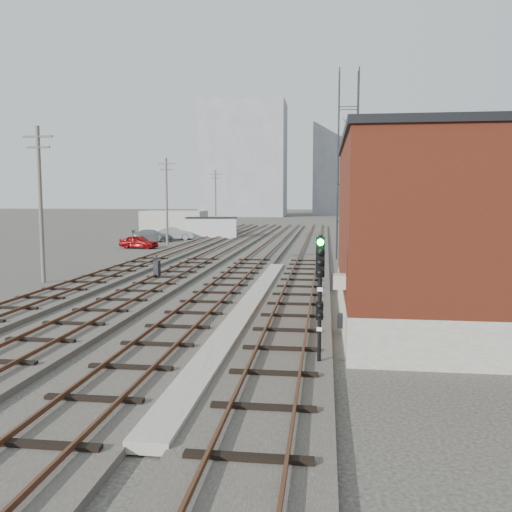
% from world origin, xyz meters
% --- Properties ---
extents(ground, '(320.00, 320.00, 0.00)m').
position_xyz_m(ground, '(0.00, 60.00, 0.00)').
color(ground, '#282621').
rests_on(ground, ground).
extents(track_right, '(3.20, 90.00, 0.39)m').
position_xyz_m(track_right, '(2.50, 39.00, 0.11)').
color(track_right, '#332D28').
rests_on(track_right, ground).
extents(track_mid_right, '(3.20, 90.00, 0.39)m').
position_xyz_m(track_mid_right, '(-1.50, 39.00, 0.11)').
color(track_mid_right, '#332D28').
rests_on(track_mid_right, ground).
extents(track_mid_left, '(3.20, 90.00, 0.39)m').
position_xyz_m(track_mid_left, '(-5.50, 39.00, 0.11)').
color(track_mid_left, '#332D28').
rests_on(track_mid_left, ground).
extents(track_left, '(3.20, 90.00, 0.39)m').
position_xyz_m(track_left, '(-9.50, 39.00, 0.11)').
color(track_left, '#332D28').
rests_on(track_left, ground).
extents(platform_curb, '(0.90, 28.00, 0.26)m').
position_xyz_m(platform_curb, '(0.50, 14.00, 0.13)').
color(platform_curb, gray).
rests_on(platform_curb, ground).
extents(brick_building, '(6.54, 12.20, 7.22)m').
position_xyz_m(brick_building, '(7.50, 12.00, 3.63)').
color(brick_building, gray).
rests_on(brick_building, ground).
extents(lattice_tower, '(1.60, 1.60, 15.00)m').
position_xyz_m(lattice_tower, '(5.50, 35.00, 7.50)').
color(lattice_tower, black).
rests_on(lattice_tower, ground).
extents(utility_pole_left_a, '(1.80, 0.24, 9.00)m').
position_xyz_m(utility_pole_left_a, '(-12.50, 20.00, 4.80)').
color(utility_pole_left_a, '#595147').
rests_on(utility_pole_left_a, ground).
extents(utility_pole_left_b, '(1.80, 0.24, 9.00)m').
position_xyz_m(utility_pole_left_b, '(-12.50, 45.00, 4.80)').
color(utility_pole_left_b, '#595147').
rests_on(utility_pole_left_b, ground).
extents(utility_pole_left_c, '(1.80, 0.24, 9.00)m').
position_xyz_m(utility_pole_left_c, '(-12.50, 70.00, 4.80)').
color(utility_pole_left_c, '#595147').
rests_on(utility_pole_left_c, ground).
extents(utility_pole_right_a, '(1.80, 0.24, 9.00)m').
position_xyz_m(utility_pole_right_a, '(6.50, 28.00, 4.80)').
color(utility_pole_right_a, '#595147').
rests_on(utility_pole_right_a, ground).
extents(utility_pole_right_b, '(1.80, 0.24, 9.00)m').
position_xyz_m(utility_pole_right_b, '(6.50, 58.00, 4.80)').
color(utility_pole_right_b, '#595147').
rests_on(utility_pole_right_b, ground).
extents(apartment_left, '(22.00, 14.00, 30.00)m').
position_xyz_m(apartment_left, '(-18.00, 135.00, 15.00)').
color(apartment_left, gray).
rests_on(apartment_left, ground).
extents(apartment_right, '(16.00, 12.00, 26.00)m').
position_xyz_m(apartment_right, '(8.00, 150.00, 13.00)').
color(apartment_right, gray).
rests_on(apartment_right, ground).
extents(shed_left, '(8.00, 5.00, 3.20)m').
position_xyz_m(shed_left, '(-16.00, 60.00, 1.60)').
color(shed_left, gray).
rests_on(shed_left, ground).
extents(shed_right, '(6.00, 6.00, 4.00)m').
position_xyz_m(shed_right, '(9.00, 70.00, 2.00)').
color(shed_right, gray).
rests_on(shed_right, ground).
extents(signal_mast, '(0.40, 0.41, 3.88)m').
position_xyz_m(signal_mast, '(3.70, 5.96, 2.26)').
color(signal_mast, gray).
rests_on(signal_mast, ground).
extents(switch_stand, '(0.39, 0.39, 1.42)m').
position_xyz_m(switch_stand, '(-6.13, 21.53, 0.67)').
color(switch_stand, black).
rests_on(switch_stand, ground).
extents(site_trailer, '(6.53, 3.72, 2.59)m').
position_xyz_m(site_trailer, '(-9.91, 54.90, 1.31)').
color(site_trailer, silver).
rests_on(site_trailer, ground).
extents(car_red, '(3.97, 2.02, 1.29)m').
position_xyz_m(car_red, '(-14.25, 41.29, 0.65)').
color(car_red, maroon).
rests_on(car_red, ground).
extents(car_silver, '(4.91, 3.45, 1.54)m').
position_xyz_m(car_silver, '(-13.92, 51.97, 0.77)').
color(car_silver, '#B6BABE').
rests_on(car_silver, ground).
extents(car_grey, '(4.90, 2.52, 1.36)m').
position_xyz_m(car_grey, '(-15.54, 49.23, 0.68)').
color(car_grey, slate).
rests_on(car_grey, ground).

